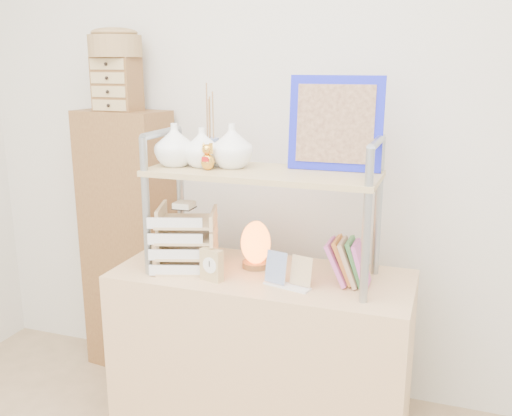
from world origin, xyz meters
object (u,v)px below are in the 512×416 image
Objects in this scene: desk at (262,357)px; salt_lamp at (256,244)px; letter_tray at (186,243)px; cabinet at (129,243)px.

salt_lamp is (-0.05, 0.06, 0.48)m from desk.
letter_tray reaches higher than desk.
letter_tray is (-0.31, -0.06, 0.49)m from desk.
desk is 0.97m from cabinet.
salt_lamp is (0.80, -0.31, 0.18)m from cabinet.
salt_lamp is at bearing 128.64° from desk.
cabinet is 6.81× the size of salt_lamp.
cabinet reaches higher than letter_tray.
salt_lamp is (0.26, 0.12, -0.01)m from letter_tray.
desk is 4.14× the size of letter_tray.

